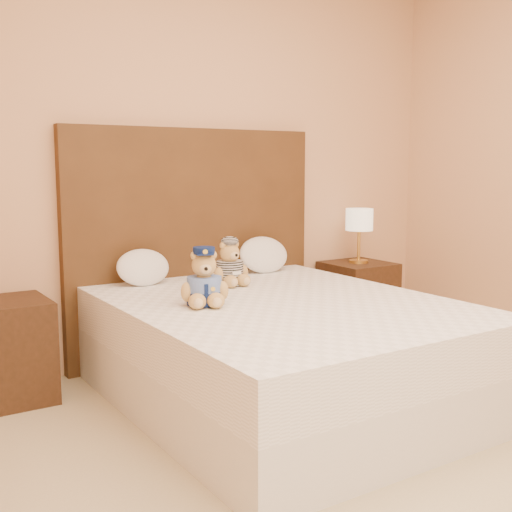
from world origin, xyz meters
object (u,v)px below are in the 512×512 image
at_px(nightstand_right, 358,299).
at_px(lamp, 359,222).
at_px(bed, 282,351).
at_px(teddy_prisoner, 230,263).
at_px(pillow_right, 264,253).
at_px(nightstand_left, 6,351).
at_px(teddy_police, 204,277).
at_px(pillow_left, 143,266).

xyz_separation_m(nightstand_right, lamp, (-0.00, 0.00, 0.57)).
distance_m(bed, teddy_prisoner, 0.68).
bearing_deg(nightstand_right, pillow_right, 177.91).
relative_size(nightstand_left, pillow_right, 1.50).
relative_size(bed, nightstand_right, 3.64).
bearing_deg(teddy_police, pillow_right, 60.85).
bearing_deg(pillow_right, lamp, -2.09).
distance_m(nightstand_left, teddy_police, 1.16).
height_order(lamp, pillow_left, lamp).
relative_size(nightstand_right, pillow_right, 1.50).
distance_m(teddy_prisoner, pillow_right, 0.52).
height_order(teddy_prisoner, pillow_left, teddy_prisoner).
xyz_separation_m(nightstand_left, pillow_left, (0.81, 0.03, 0.39)).
bearing_deg(teddy_prisoner, pillow_left, 144.38).
bearing_deg(pillow_left, bed, -62.12).
distance_m(lamp, pillow_left, 1.70).
relative_size(bed, nightstand_left, 3.64).
distance_m(lamp, pillow_right, 0.84).
xyz_separation_m(lamp, pillow_left, (-1.69, 0.03, -0.18)).
relative_size(teddy_police, pillow_right, 0.81).
bearing_deg(nightstand_left, bed, -32.62).
distance_m(teddy_prisoner, pillow_left, 0.52).
bearing_deg(teddy_police, nightstand_left, 162.08).
bearing_deg(bed, teddy_prisoner, 90.56).
height_order(nightstand_left, teddy_prisoner, teddy_prisoner).
height_order(bed, teddy_police, teddy_police).
height_order(nightstand_right, pillow_left, pillow_left).
xyz_separation_m(nightstand_right, teddy_prisoner, (-1.26, -0.26, 0.41)).
distance_m(bed, nightstand_left, 1.48).
height_order(nightstand_right, lamp, lamp).
bearing_deg(bed, teddy_police, 162.60).
bearing_deg(pillow_left, teddy_prisoner, -33.80).
xyz_separation_m(pillow_left, pillow_right, (0.87, 0.00, 0.01)).
bearing_deg(bed, nightstand_left, 147.38).
bearing_deg(nightstand_right, lamp, 180.00).
bearing_deg(teddy_prisoner, teddy_police, -135.50).
xyz_separation_m(nightstand_left, lamp, (2.50, 0.00, 0.57)).
xyz_separation_m(nightstand_left, teddy_prisoner, (1.24, -0.26, 0.41)).
bearing_deg(teddy_police, pillow_left, 113.66).
bearing_deg(pillow_right, bed, -117.36).
bearing_deg(nightstand_right, teddy_police, -157.77).
height_order(teddy_prisoner, pillow_right, teddy_prisoner).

